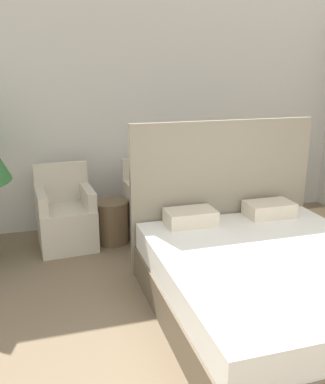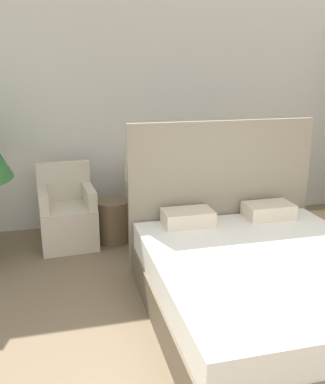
% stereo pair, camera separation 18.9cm
% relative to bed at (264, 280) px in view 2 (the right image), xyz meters
% --- Properties ---
extents(wall_back, '(10.00, 0.06, 2.90)m').
position_rel_bed_xyz_m(wall_back, '(-0.51, 2.49, 1.14)').
color(wall_back, silver).
rests_on(wall_back, ground_plane).
extents(bed, '(1.87, 2.16, 1.48)m').
position_rel_bed_xyz_m(bed, '(0.00, 0.00, 0.00)').
color(bed, brown).
rests_on(bed, ground_plane).
extents(armchair_near_window_left, '(0.64, 0.63, 0.92)m').
position_rel_bed_xyz_m(armchair_near_window_left, '(-1.49, 1.86, -0.01)').
color(armchair_near_window_left, beige).
rests_on(armchair_near_window_left, ground_plane).
extents(armchair_near_window_right, '(0.63, 0.62, 0.92)m').
position_rel_bed_xyz_m(armchair_near_window_right, '(-0.48, 1.86, -0.01)').
color(armchair_near_window_right, beige).
rests_on(armchair_near_window_right, ground_plane).
extents(side_table, '(0.39, 0.39, 0.49)m').
position_rel_bed_xyz_m(side_table, '(-0.98, 1.84, -0.07)').
color(side_table, brown).
rests_on(side_table, ground_plane).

